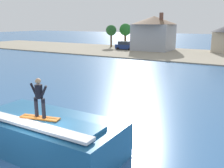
{
  "coord_description": "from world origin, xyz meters",
  "views": [
    {
      "loc": [
        7.52,
        -6.37,
        5.77
      ],
      "look_at": [
        -0.4,
        7.1,
        2.0
      ],
      "focal_mm": 41.24,
      "sensor_mm": 36.0,
      "label": 1
    }
  ],
  "objects_px": {
    "surfboard": "(40,118)",
    "tree_tall_bare": "(111,31)",
    "car_near_shore": "(126,46)",
    "house_with_chimney": "(154,32)",
    "surfer": "(39,96)",
    "wave_crest": "(48,135)",
    "tree_short_bushy": "(125,30)"
  },
  "relations": [
    {
      "from": "surfboard",
      "to": "car_near_shore",
      "type": "xyz_separation_m",
      "value": [
        -17.09,
        40.79,
        -0.85
      ]
    },
    {
      "from": "surfboard",
      "to": "surfer",
      "type": "bearing_deg",
      "value": 3.4
    },
    {
      "from": "car_near_shore",
      "to": "house_with_chimney",
      "type": "bearing_deg",
      "value": 20.25
    },
    {
      "from": "tree_short_bushy",
      "to": "house_with_chimney",
      "type": "bearing_deg",
      "value": -29.34
    },
    {
      "from": "car_near_shore",
      "to": "house_with_chimney",
      "type": "distance_m",
      "value": 6.41
    },
    {
      "from": "surfer",
      "to": "car_near_shore",
      "type": "height_order",
      "value": "surfer"
    },
    {
      "from": "wave_crest",
      "to": "car_near_shore",
      "type": "xyz_separation_m",
      "value": [
        -17.06,
        40.37,
        0.11
      ]
    },
    {
      "from": "surfboard",
      "to": "tree_tall_bare",
      "type": "xyz_separation_m",
      "value": [
        -22.65,
        44.26,
        2.07
      ]
    },
    {
      "from": "wave_crest",
      "to": "house_with_chimney",
      "type": "relative_size",
      "value": 0.75
    },
    {
      "from": "wave_crest",
      "to": "surfer",
      "type": "bearing_deg",
      "value": -80.64
    },
    {
      "from": "car_near_shore",
      "to": "wave_crest",
      "type": "bearing_deg",
      "value": -67.09
    },
    {
      "from": "surfboard",
      "to": "wave_crest",
      "type": "bearing_deg",
      "value": 94.69
    },
    {
      "from": "tree_tall_bare",
      "to": "tree_short_bushy",
      "type": "height_order",
      "value": "tree_short_bushy"
    },
    {
      "from": "surfboard",
      "to": "tree_short_bushy",
      "type": "distance_m",
      "value": 52.28
    },
    {
      "from": "wave_crest",
      "to": "tree_short_bushy",
      "type": "xyz_separation_m",
      "value": [
        -20.83,
        47.46,
        3.12
      ]
    },
    {
      "from": "surfer",
      "to": "car_near_shore",
      "type": "bearing_deg",
      "value": 112.78
    },
    {
      "from": "car_near_shore",
      "to": "house_with_chimney",
      "type": "relative_size",
      "value": 0.46
    },
    {
      "from": "wave_crest",
      "to": "surfboard",
      "type": "relative_size",
      "value": 3.81
    },
    {
      "from": "wave_crest",
      "to": "car_near_shore",
      "type": "relative_size",
      "value": 1.63
    },
    {
      "from": "surfboard",
      "to": "car_near_shore",
      "type": "distance_m",
      "value": 44.23
    },
    {
      "from": "wave_crest",
      "to": "house_with_chimney",
      "type": "distance_m",
      "value": 44.03
    },
    {
      "from": "surfer",
      "to": "house_with_chimney",
      "type": "distance_m",
      "value": 44.36
    },
    {
      "from": "tree_tall_bare",
      "to": "house_with_chimney",
      "type": "bearing_deg",
      "value": -7.84
    },
    {
      "from": "house_with_chimney",
      "to": "tree_tall_bare",
      "type": "bearing_deg",
      "value": 172.16
    },
    {
      "from": "surfboard",
      "to": "house_with_chimney",
      "type": "distance_m",
      "value": 44.39
    },
    {
      "from": "wave_crest",
      "to": "house_with_chimney",
      "type": "xyz_separation_m",
      "value": [
        -11.71,
        42.34,
        3.05
      ]
    },
    {
      "from": "wave_crest",
      "to": "tree_short_bushy",
      "type": "bearing_deg",
      "value": 113.7
    },
    {
      "from": "house_with_chimney",
      "to": "tree_short_bushy",
      "type": "xyz_separation_m",
      "value": [
        -9.12,
        5.13,
        0.07
      ]
    },
    {
      "from": "wave_crest",
      "to": "tree_short_bushy",
      "type": "relative_size",
      "value": 1.26
    },
    {
      "from": "surfer",
      "to": "tree_tall_bare",
      "type": "distance_m",
      "value": 49.75
    },
    {
      "from": "surfboard",
      "to": "surfer",
      "type": "distance_m",
      "value": 0.98
    },
    {
      "from": "surfboard",
      "to": "tree_short_bushy",
      "type": "relative_size",
      "value": 0.33
    }
  ]
}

